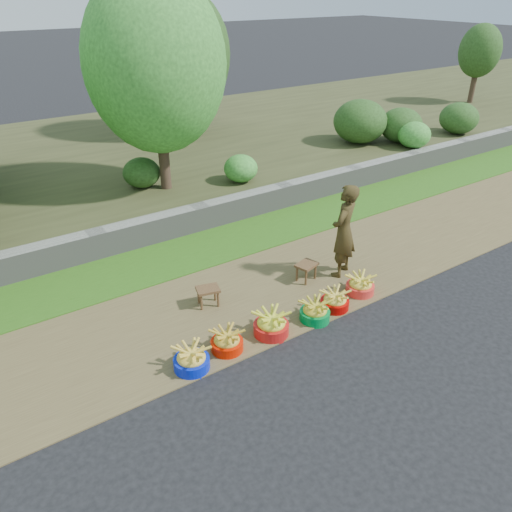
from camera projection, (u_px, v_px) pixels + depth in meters
ground_plane at (326, 324)px, 7.78m from camera, size 120.00×120.00×0.00m
dirt_shoulder at (279, 287)px, 8.68m from camera, size 80.00×2.50×0.02m
grass_verge at (221, 243)px, 10.13m from camera, size 80.00×1.50×0.04m
retaining_wall at (200, 217)px, 10.63m from camera, size 80.00×0.35×0.55m
earth_bank at (118, 159)px, 14.20m from camera, size 80.00×10.00×0.50m
basin_a at (191, 359)px, 6.79m from camera, size 0.50×0.50×0.37m
basin_b at (227, 342)px, 7.14m from camera, size 0.47×0.47×0.35m
basin_c at (271, 325)px, 7.46m from camera, size 0.54×0.54×0.40m
basin_d at (315, 312)px, 7.79m from camera, size 0.48×0.48×0.36m
basin_e at (335, 301)px, 8.06m from camera, size 0.47×0.47×0.35m
basin_f at (360, 285)px, 8.46m from camera, size 0.48×0.48×0.36m
stool_left at (208, 292)px, 8.07m from camera, size 0.42×0.36×0.32m
stool_right at (306, 267)px, 8.76m from camera, size 0.43×0.37×0.33m
vendor_woman at (344, 231)px, 8.68m from camera, size 0.74×0.64×1.70m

